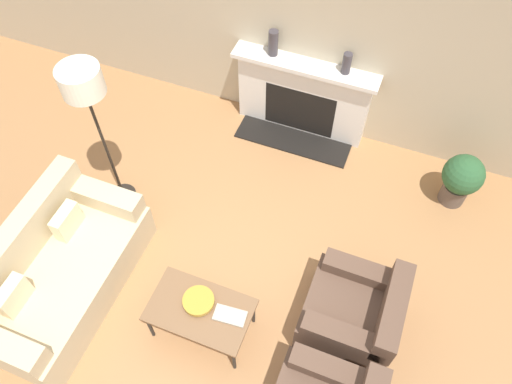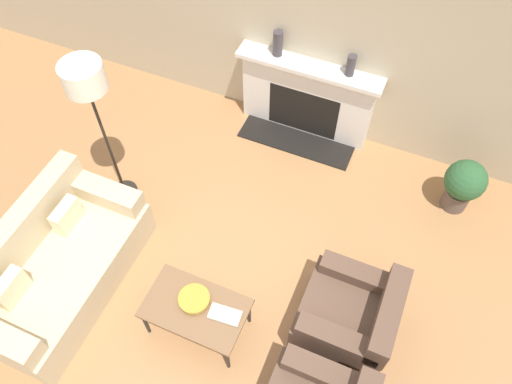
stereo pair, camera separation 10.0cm
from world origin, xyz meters
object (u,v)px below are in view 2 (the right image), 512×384
Objects in this scene: coffee_table at (196,309)px; bowl at (194,299)px; couch at (56,266)px; armchair_far at (350,316)px; fireplace at (306,99)px; mantel_vase_left at (278,43)px; floor_lamp at (87,88)px; mantel_vase_center_left at (351,65)px; potted_plant at (464,184)px; book at (225,315)px.

bowl reaches higher than coffee_table.
armchair_far is (2.74, 0.64, -0.02)m from couch.
fireplace is 2.04× the size of armchair_far.
mantel_vase_left reaches higher than coffee_table.
fireplace is 0.91× the size of floor_lamp.
couch is at bearing -87.69° from floor_lamp.
fireplace is 2.63m from armchair_far.
bowl is 0.15× the size of floor_lamp.
mantel_vase_center_left is (0.83, 0.00, -0.03)m from mantel_vase_left.
potted_plant is at bearing -16.89° from mantel_vase_center_left.
couch is at bearing -76.91° from armchair_far.
coffee_table is 0.28m from book.
armchair_far is (1.27, -2.29, -0.19)m from fireplace.
book is at bearing -64.33° from armchair_far.
book is (0.27, 0.04, 0.05)m from coffee_table.
floor_lamp reaches higher than armchair_far.
bowl is at bearing 171.67° from book.
mantel_vase_center_left is (0.44, 0.02, 0.64)m from fireplace.
armchair_far is 3.36× the size of mantel_vase_center_left.
book reaches higher than coffee_table.
couch is 1.00× the size of floor_lamp.
potted_plant is at bearing 20.57° from floor_lamp.
mantel_vase_center_left is (-0.83, 2.31, 0.82)m from armchair_far.
floor_lamp is (-0.05, 1.19, 1.26)m from couch.
mantel_vase_center_left is at bearing 163.11° from potted_plant.
floor_lamp is 3.89m from potted_plant.
couch reaches higher than coffee_table.
mantel_vase_center_left is (0.46, 2.84, 0.71)m from coffee_table.
floor_lamp is at bearing -159.43° from potted_plant.
armchair_far is 1.40m from coffee_table.
armchair_far is 2.97m from mantel_vase_left.
floor_lamp is 2.68m from mantel_vase_center_left.
couch is 2.82m from armchair_far.
couch is at bearing -110.20° from mantel_vase_left.
potted_plant is at bearing 50.41° from coffee_table.
floor_lamp reaches higher than bowl.
book is at bearing 7.76° from coffee_table.
floor_lamp is (-1.53, -1.74, 1.10)m from fireplace.
bowl is at bearing -83.11° from mantel_vase_left.
floor_lamp is at bearing -122.78° from mantel_vase_left.
armchair_far is at bearing 22.16° from coffee_table.
armchair_far reaches higher than potted_plant.
coffee_table is 3.73× the size of mantel_vase_center_left.
bowl reaches higher than book.
coffee_table is 1.37× the size of potted_plant.
bowl is (-0.06, -2.77, 0.00)m from fireplace.
armchair_far reaches higher than bowl.
coffee_table is at bearing -57.33° from bowl.
potted_plant reaches higher than bowl.
fireplace is at bearing 167.21° from potted_plant.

